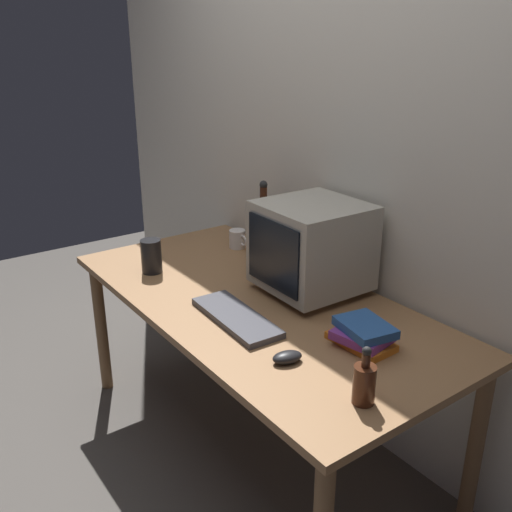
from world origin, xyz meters
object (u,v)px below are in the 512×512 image
at_px(keyboard, 236,317).
at_px(mug, 238,239).
at_px(crt_monitor, 312,247).
at_px(computer_mouse, 287,357).
at_px(book_stack, 363,334).
at_px(metal_canister, 151,256).
at_px(bottle_short, 364,382).
at_px(bottle_tall, 263,229).

distance_m(keyboard, mug, 0.77).
relative_size(crt_monitor, computer_mouse, 3.97).
bearing_deg(mug, book_stack, -10.84).
height_order(book_stack, metal_canister, metal_canister).
relative_size(bottle_short, metal_canister, 1.20).
bearing_deg(keyboard, bottle_short, 4.13).
height_order(keyboard, bottle_tall, bottle_tall).
bearing_deg(mug, keyboard, -34.75).
bearing_deg(computer_mouse, mug, 168.01).
xyz_separation_m(keyboard, bottle_short, (0.63, 0.01, 0.05)).
bearing_deg(mug, metal_canister, -85.97).
height_order(computer_mouse, bottle_short, bottle_short).
xyz_separation_m(keyboard, bottle_tall, (-0.45, 0.46, 0.13)).
xyz_separation_m(computer_mouse, bottle_short, (0.29, 0.04, 0.05)).
xyz_separation_m(crt_monitor, bottle_tall, (-0.42, 0.07, -0.05)).
bearing_deg(bottle_short, crt_monitor, 150.17).
height_order(crt_monitor, keyboard, crt_monitor).
distance_m(bottle_tall, mug, 0.21).
relative_size(keyboard, metal_canister, 2.80).
relative_size(bottle_tall, mug, 3.09).
height_order(keyboard, computer_mouse, computer_mouse).
height_order(crt_monitor, mug, crt_monitor).
xyz_separation_m(crt_monitor, computer_mouse, (0.37, -0.42, -0.17)).
relative_size(computer_mouse, book_stack, 0.44).
xyz_separation_m(bottle_tall, mug, (-0.18, -0.02, -0.09)).
relative_size(keyboard, mug, 3.50).
bearing_deg(crt_monitor, bottle_tall, 170.27).
bearing_deg(keyboard, book_stack, 34.09).
xyz_separation_m(book_stack, metal_canister, (-1.00, -0.28, 0.03)).
height_order(bottle_tall, book_stack, bottle_tall).
relative_size(bottle_short, book_stack, 0.79).
xyz_separation_m(bottle_short, book_stack, (-0.22, 0.23, -0.02)).
bearing_deg(book_stack, bottle_short, -45.76).
height_order(computer_mouse, book_stack, book_stack).
bearing_deg(bottle_tall, bottle_short, -22.68).
bearing_deg(keyboard, bottle_tall, 137.59).
bearing_deg(metal_canister, crt_monitor, 37.45).
xyz_separation_m(book_stack, mug, (-1.04, 0.20, 0.00)).
distance_m(keyboard, computer_mouse, 0.34).
distance_m(bottle_short, metal_canister, 1.23).
relative_size(bottle_tall, book_stack, 1.63).
distance_m(computer_mouse, book_stack, 0.28).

